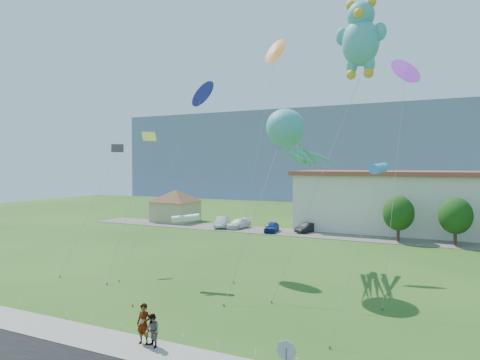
# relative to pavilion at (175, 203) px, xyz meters

# --- Properties ---
(ground) EXTENTS (160.00, 160.00, 0.00)m
(ground) POSITION_rel_pavilion_xyz_m (24.00, -38.00, -3.02)
(ground) COLOR #254D15
(ground) RESTS_ON ground
(sidewalk) EXTENTS (80.00, 2.50, 0.10)m
(sidewalk) POSITION_rel_pavilion_xyz_m (24.00, -40.75, -2.97)
(sidewalk) COLOR gray
(sidewalk) RESTS_ON ground
(parking_strip) EXTENTS (70.00, 6.00, 0.06)m
(parking_strip) POSITION_rel_pavilion_xyz_m (24.00, -3.00, -2.99)
(parking_strip) COLOR #59544C
(parking_strip) RESTS_ON ground
(hill_ridge) EXTENTS (160.00, 50.00, 25.00)m
(hill_ridge) POSITION_rel_pavilion_xyz_m (24.00, 82.00, 9.48)
(hill_ridge) COLOR slate
(hill_ridge) RESTS_ON ground
(pavilion) EXTENTS (9.20, 9.20, 5.00)m
(pavilion) POSITION_rel_pavilion_xyz_m (0.00, 0.00, 0.00)
(pavilion) COLOR tan
(pavilion) RESTS_ON ground
(stop_sign) EXTENTS (0.80, 0.07, 2.50)m
(stop_sign) POSITION_rel_pavilion_xyz_m (33.50, -42.21, -1.15)
(stop_sign) COLOR slate
(stop_sign) RESTS_ON ground
(rope_fence) EXTENTS (26.05, 0.05, 0.50)m
(rope_fence) POSITION_rel_pavilion_xyz_m (24.00, -39.30, -2.77)
(rope_fence) COLOR white
(rope_fence) RESTS_ON ground
(tree_near) EXTENTS (3.60, 3.60, 5.47)m
(tree_near) POSITION_rel_pavilion_xyz_m (34.00, -4.00, 0.36)
(tree_near) COLOR #3F2B19
(tree_near) RESTS_ON ground
(tree_mid) EXTENTS (3.60, 3.60, 5.47)m
(tree_mid) POSITION_rel_pavilion_xyz_m (40.00, -4.00, 0.36)
(tree_mid) COLOR #3F2B19
(tree_mid) RESTS_ON ground
(pedestrian_left) EXTENTS (0.78, 0.56, 2.02)m
(pedestrian_left) POSITION_rel_pavilion_xyz_m (25.32, -40.25, -1.92)
(pedestrian_left) COLOR gray
(pedestrian_left) RESTS_ON sidewalk
(pedestrian_right) EXTENTS (0.97, 0.88, 1.64)m
(pedestrian_right) POSITION_rel_pavilion_xyz_m (25.96, -40.39, -2.11)
(pedestrian_right) COLOR gray
(pedestrian_right) RESTS_ON sidewalk
(parked_car_silver) EXTENTS (2.86, 4.84, 1.51)m
(parked_car_silver) POSITION_rel_pavilion_xyz_m (10.03, -3.04, -2.21)
(parked_car_silver) COLOR #B9B7BF
(parked_car_silver) RESTS_ON parking_strip
(parked_car_white) EXTENTS (2.53, 4.80, 1.33)m
(parked_car_white) POSITION_rel_pavilion_xyz_m (12.56, -2.73, -2.30)
(parked_car_white) COLOR white
(parked_car_white) RESTS_ON parking_strip
(parked_car_blue) EXTENTS (2.19, 4.08, 1.32)m
(parked_car_blue) POSITION_rel_pavilion_xyz_m (17.96, -3.76, -2.30)
(parked_car_blue) COLOR navy
(parked_car_blue) RESTS_ON parking_strip
(parked_car_black) EXTENTS (2.01, 3.96, 1.24)m
(parked_car_black) POSITION_rel_pavilion_xyz_m (22.16, -2.08, -2.34)
(parked_car_black) COLOR black
(parked_car_black) RESTS_ON parking_strip
(octopus_kite) EXTENTS (2.93, 14.70, 13.40)m
(octopus_kite) POSITION_rel_pavilion_xyz_m (27.58, -24.29, 8.17)
(octopus_kite) COLOR teal
(octopus_kite) RESTS_ON ground
(teddy_bear_kite) EXTENTS (6.41, 6.56, 20.76)m
(teddy_bear_kite) POSITION_rel_pavilion_xyz_m (33.27, -25.95, 15.08)
(teddy_bear_kite) COLOR teal
(teddy_bear_kite) RESTS_ON ground
(small_kite_yellow) EXTENTS (1.34, 5.12, 11.84)m
(small_kite_yellow) POSITION_rel_pavilion_xyz_m (16.50, -28.79, 7.10)
(small_kite_yellow) COLOR #D2E937
(small_kite_yellow) RESTS_ON ground
(small_kite_purple) EXTENTS (1.80, 7.56, 16.78)m
(small_kite_purple) POSITION_rel_pavilion_xyz_m (36.03, -22.98, 12.70)
(small_kite_purple) COLOR #C138E0
(small_kite_purple) RESTS_ON ground
(small_kite_cyan) EXTENTS (2.17, 3.91, 9.30)m
(small_kite_cyan) POSITION_rel_pavilion_xyz_m (35.65, -33.90, 5.77)
(small_kite_cyan) COLOR #358FEE
(small_kite_cyan) RESTS_ON ground
(small_kite_orange) EXTENTS (1.80, 11.35, 20.87)m
(small_kite_orange) POSITION_rel_pavilion_xyz_m (23.72, -17.93, 16.59)
(small_kite_orange) COLOR orange
(small_kite_orange) RESTS_ON ground
(small_kite_black) EXTENTS (1.39, 6.78, 11.01)m
(small_kite_black) POSITION_rel_pavilion_xyz_m (11.62, -27.30, 6.37)
(small_kite_black) COLOR black
(small_kite_black) RESTS_ON ground
(small_kite_white) EXTENTS (0.50, 7.22, 5.44)m
(small_kite_white) POSITION_rel_pavilion_xyz_m (21.09, -29.82, 1.94)
(small_kite_white) COLOR silver
(small_kite_white) RESTS_ON ground
(small_kite_blue) EXTENTS (3.27, 9.58, 16.29)m
(small_kite_blue) POSITION_rel_pavilion_xyz_m (18.43, -23.02, 12.21)
(small_kite_blue) COLOR #2824CD
(small_kite_blue) RESTS_ON ground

